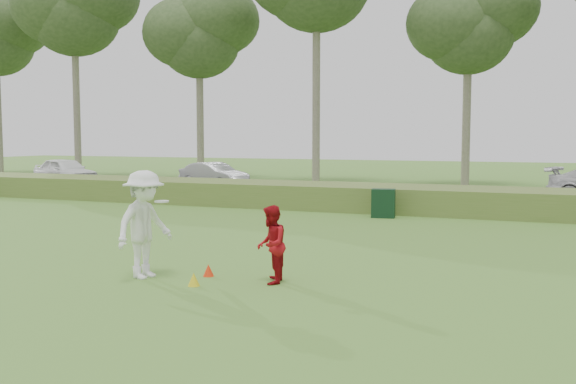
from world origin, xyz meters
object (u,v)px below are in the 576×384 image
at_px(player_white, 144,224).
at_px(utility_cabinet, 383,203).
at_px(car_mid, 214,175).
at_px(cone_orange, 208,270).
at_px(cone_yellow, 194,279).
at_px(player_red, 271,245).
at_px(car_left, 65,171).

relative_size(player_white, utility_cabinet, 2.15).
bearing_deg(car_mid, cone_orange, -133.07).
xyz_separation_m(cone_yellow, car_mid, (-9.88, 18.87, 0.60)).
xyz_separation_m(player_white, cone_yellow, (1.22, -0.24, -0.91)).
bearing_deg(utility_cabinet, cone_yellow, -103.36).
relative_size(player_red, cone_orange, 6.11).
bearing_deg(cone_yellow, car_left, 136.11).
relative_size(player_white, car_mid, 0.52).
bearing_deg(car_left, player_white, -116.59).
bearing_deg(car_mid, player_red, -129.93).
height_order(cone_orange, car_left, car_left).
height_order(player_red, car_mid, player_red).
relative_size(cone_orange, utility_cabinet, 0.25).
distance_m(cone_yellow, utility_cabinet, 10.97).
relative_size(cone_orange, cone_yellow, 0.98).
xyz_separation_m(player_red, car_mid, (-11.10, 18.14, -0.01)).
xyz_separation_m(cone_yellow, utility_cabinet, (0.86, 10.93, 0.36)).
relative_size(utility_cabinet, car_mid, 0.24).
bearing_deg(utility_cabinet, car_mid, 134.65).
height_order(player_red, cone_yellow, player_red).
bearing_deg(cone_orange, utility_cabinet, 84.32).
bearing_deg(car_mid, player_white, -136.44).
height_order(player_white, car_left, player_white).
distance_m(player_white, player_red, 2.50).
bearing_deg(cone_yellow, car_mid, 117.63).
distance_m(player_white, utility_cabinet, 10.91).
relative_size(cone_yellow, utility_cabinet, 0.25).
bearing_deg(cone_yellow, player_white, 168.71).
xyz_separation_m(utility_cabinet, car_mid, (-10.74, 7.94, 0.24)).
bearing_deg(car_left, utility_cabinet, -90.50).
bearing_deg(player_red, utility_cabinet, 165.99).
xyz_separation_m(cone_orange, utility_cabinet, (1.01, 10.12, 0.36)).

